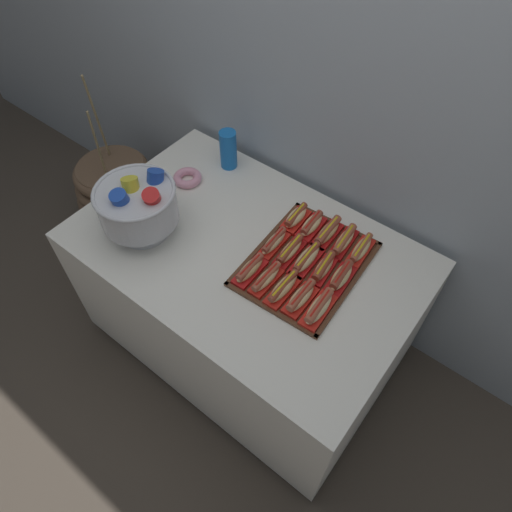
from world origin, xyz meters
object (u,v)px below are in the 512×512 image
object	(u,v)px
hot_dog_12	(328,233)
punch_bowl	(138,204)
hot_dog_5	(274,242)
serving_tray	(306,264)
hot_dog_0	(250,269)
hot_dog_6	(290,251)
cup_stack	(228,149)
buffet_table	(247,296)
hot_dog_10	(296,217)
hot_dog_8	(323,268)
hot_dog_9	(341,277)
hot_dog_2	(283,288)
hot_dog_13	(344,241)
donut	(187,178)
hot_dog_4	(319,308)
hot_dog_14	(361,250)
hot_dog_7	(306,259)
hot_dog_11	(311,225)
floor_vase	(121,201)
hot_dog_3	(301,298)
hot_dog_1	(266,279)

from	to	relation	value
hot_dog_12	punch_bowl	size ratio (longest dim) A/B	0.55
hot_dog_5	serving_tray	bearing A→B (deg)	3.13
hot_dog_0	serving_tray	bearing A→B (deg)	50.86
hot_dog_6	cup_stack	size ratio (longest dim) A/B	0.93
buffet_table	hot_dog_10	xyz separation A→B (m)	(0.08, 0.23, 0.39)
hot_dog_8	hot_dog_9	world-z (taller)	hot_dog_9
hot_dog_9	hot_dog_10	xyz separation A→B (m)	(-0.31, 0.15, -0.00)
hot_dog_2	cup_stack	bearing A→B (deg)	145.31
buffet_table	cup_stack	bearing A→B (deg)	137.57
hot_dog_13	hot_dog_6	bearing A→B (deg)	-129.14
hot_dog_5	donut	size ratio (longest dim) A/B	1.29
buffet_table	hot_dog_4	world-z (taller)	hot_dog_4
buffet_table	serving_tray	xyz separation A→B (m)	(0.24, 0.08, 0.36)
hot_dog_5	hot_dog_13	size ratio (longest dim) A/B	0.91
hot_dog_6	hot_dog_14	bearing A→B (deg)	39.38
hot_dog_7	buffet_table	bearing A→B (deg)	-162.11
hot_dog_5	cup_stack	world-z (taller)	cup_stack
hot_dog_5	hot_dog_13	distance (m)	0.28
hot_dog_4	hot_dog_12	size ratio (longest dim) A/B	1.02
serving_tray	hot_dog_4	size ratio (longest dim) A/B	3.05
hot_dog_0	hot_dog_9	size ratio (longest dim) A/B	1.00
cup_stack	hot_dog_11	bearing A→B (deg)	-11.43
hot_dog_4	donut	bearing A→B (deg)	165.17
hot_dog_2	punch_bowl	bearing A→B (deg)	-171.35
hot_dog_8	hot_dog_12	world-z (taller)	hot_dog_12
serving_tray	hot_dog_9	distance (m)	0.15
cup_stack	hot_dog_2	bearing A→B (deg)	-34.69
cup_stack	floor_vase	bearing A→B (deg)	-163.69
cup_stack	hot_dog_7	bearing A→B (deg)	-23.52
hot_dog_8	hot_dog_14	bearing A→B (deg)	68.69
hot_dog_12	hot_dog_2	bearing A→B (deg)	-86.87
hot_dog_13	hot_dog_4	bearing A→B (deg)	-74.06
hot_dog_7	hot_dog_11	world-z (taller)	same
floor_vase	donut	size ratio (longest dim) A/B	7.95
hot_dog_3	hot_dog_4	xyz separation A→B (m)	(0.07, 0.00, -0.00)
hot_dog_9	buffet_table	bearing A→B (deg)	-167.62
hot_dog_10	donut	bearing A→B (deg)	-170.83
hot_dog_10	hot_dog_6	bearing A→B (deg)	-62.43
hot_dog_0	punch_bowl	xyz separation A→B (m)	(-0.49, -0.09, 0.12)
serving_tray	punch_bowl	world-z (taller)	punch_bowl
hot_dog_4	hot_dog_9	size ratio (longest dim) A/B	1.10
hot_dog_7	punch_bowl	xyz separation A→B (m)	(-0.63, -0.26, 0.12)
punch_bowl	hot_dog_1	bearing A→B (deg)	9.38
hot_dog_2	buffet_table	bearing A→B (deg)	160.53
hot_dog_11	hot_dog_7	bearing A→B (deg)	-62.43
hot_dog_12	hot_dog_13	xyz separation A→B (m)	(0.07, 0.00, -0.00)
hot_dog_6	hot_dog_7	world-z (taller)	hot_dog_7
floor_vase	hot_dog_7	bearing A→B (deg)	-2.79
hot_dog_9	hot_dog_10	world-z (taller)	hot_dog_9
buffet_table	hot_dog_4	xyz separation A→B (m)	(0.40, -0.08, 0.39)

